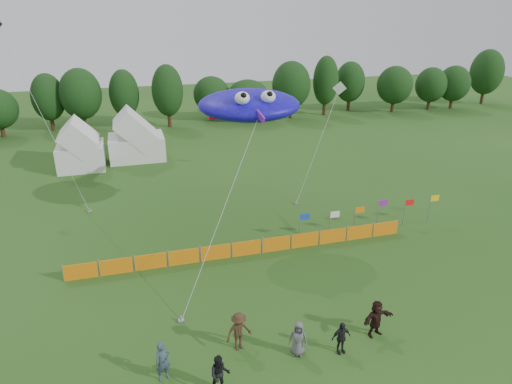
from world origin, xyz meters
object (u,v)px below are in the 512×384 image
object	(u,v)px
tent_left	(80,148)
spectator_f	(376,318)
barrier_fence	(247,248)
stingray_kite	(248,104)
spectator_b	(220,374)
spectator_c	(239,331)
spectator_d	(341,338)
tent_right	(136,140)
spectator_a	(163,361)
spectator_e	(298,339)

from	to	relation	value
tent_left	spectator_f	world-z (taller)	tent_left
barrier_fence	stingray_kite	xyz separation A→B (m)	(1.30, 4.24, 8.36)
spectator_b	spectator_c	xyz separation A→B (m)	(1.37, 2.27, 0.08)
spectator_c	spectator_f	bearing A→B (deg)	-19.63
tent_left	spectator_d	xyz separation A→B (m)	(12.96, -31.04, -1.16)
tent_right	spectator_f	bearing A→B (deg)	-73.13
spectator_a	spectator_b	distance (m)	2.54
spectator_c	spectator_e	xyz separation A→B (m)	(2.47, -1.11, -0.09)
barrier_fence	spectator_f	world-z (taller)	spectator_f
spectator_c	spectator_d	distance (m)	4.67
tent_left	spectator_b	world-z (taller)	tent_left
barrier_fence	stingray_kite	distance (m)	9.47
spectator_e	stingray_kite	size ratio (longest dim) A/B	0.10
tent_left	spectator_a	xyz separation A→B (m)	(5.03, -30.43, -1.05)
spectator_b	spectator_e	distance (m)	4.02
stingray_kite	spectator_a	bearing A→B (deg)	-118.88
spectator_b	spectator_d	distance (m)	5.83
spectator_e	tent_left	bearing A→B (deg)	134.10
tent_left	spectator_d	world-z (taller)	tent_left
spectator_e	tent_right	bearing A→B (deg)	124.21
spectator_c	barrier_fence	bearing A→B (deg)	60.79
spectator_b	spectator_e	world-z (taller)	spectator_b
tent_right	spectator_d	world-z (taller)	tent_right
tent_left	spectator_d	distance (m)	33.65
spectator_b	barrier_fence	bearing A→B (deg)	77.30
barrier_fence	spectator_a	distance (m)	11.04
tent_left	spectator_f	xyz separation A→B (m)	(15.10, -30.40, -1.02)
spectator_c	stingray_kite	xyz separation A→B (m)	(3.88, 12.49, 7.90)
tent_left	stingray_kite	size ratio (longest dim) A/B	0.24
barrier_fence	spectator_a	xyz separation A→B (m)	(-6.11, -9.19, 0.43)
tent_right	spectator_f	distance (m)	33.46
spectator_f	spectator_d	bearing A→B (deg)	-175.32
spectator_f	tent_left	bearing A→B (deg)	104.50
spectator_a	spectator_d	distance (m)	7.96
tent_left	barrier_fence	world-z (taller)	tent_left
spectator_a	spectator_f	world-z (taller)	spectator_f
spectator_b	spectator_f	bearing A→B (deg)	17.71
spectator_b	stingray_kite	world-z (taller)	stingray_kite
barrier_fence	spectator_a	world-z (taller)	spectator_a
spectator_c	spectator_a	bearing A→B (deg)	-177.09
spectator_c	spectator_e	distance (m)	2.71
spectator_d	spectator_f	world-z (taller)	spectator_f
spectator_a	spectator_d	size ratio (longest dim) A/B	1.14
spectator_e	stingray_kite	world-z (taller)	stingray_kite
barrier_fence	spectator_b	xyz separation A→B (m)	(-3.95, -10.52, 0.39)
tent_right	spectator_f	world-z (taller)	tent_right
tent_right	barrier_fence	xyz separation A→B (m)	(5.74, -22.86, -1.52)
spectator_c	spectator_d	world-z (taller)	spectator_c
spectator_a	spectator_e	distance (m)	6.01
tent_left	stingray_kite	world-z (taller)	stingray_kite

